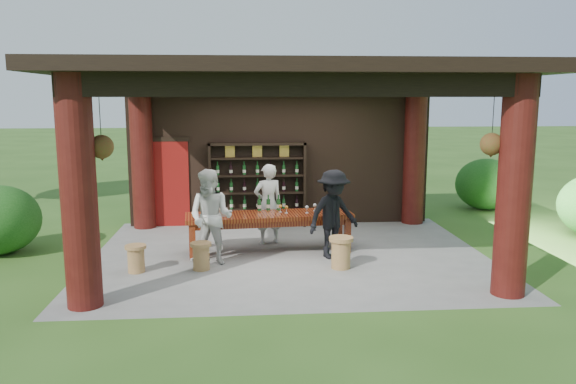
{
  "coord_description": "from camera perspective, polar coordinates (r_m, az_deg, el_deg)",
  "views": [
    {
      "loc": [
        -0.83,
        -10.31,
        2.98
      ],
      "look_at": [
        0.0,
        0.4,
        1.15
      ],
      "focal_mm": 35.0,
      "sensor_mm": 36.0,
      "label": 1
    }
  ],
  "objects": [
    {
      "name": "table_glasses",
      "position": [
        10.94,
        1.5,
        -1.69
      ],
      "size": [
        0.93,
        0.26,
        0.15
      ],
      "color": "silver",
      "rests_on": "tasting_table"
    },
    {
      "name": "table_bottles",
      "position": [
        11.13,
        -1.98,
        -1.08
      ],
      "size": [
        0.46,
        0.12,
        0.31
      ],
      "color": "#194C1E",
      "rests_on": "tasting_table"
    },
    {
      "name": "tasting_table",
      "position": [
        10.87,
        -1.91,
        -2.82
      ],
      "size": [
        3.26,
        1.12,
        0.75
      ],
      "rotation": [
        0.0,
        0.0,
        0.09
      ],
      "color": "#4F130B",
      "rests_on": "ground"
    },
    {
      "name": "guest_woman",
      "position": [
        10.12,
        -7.83,
        -2.54
      ],
      "size": [
        1.0,
        0.89,
        1.71
      ],
      "primitive_type": "imported",
      "rotation": [
        0.0,
        0.0,
        -0.34
      ],
      "color": "silver",
      "rests_on": "ground"
    },
    {
      "name": "host",
      "position": [
        11.45,
        -2.04,
        -1.21
      ],
      "size": [
        0.68,
        0.54,
        1.64
      ],
      "primitive_type": "imported",
      "rotation": [
        0.0,
        0.0,
        3.42
      ],
      "color": "beige",
      "rests_on": "ground"
    },
    {
      "name": "stool_far_left",
      "position": [
        10.02,
        -15.19,
        -6.47
      ],
      "size": [
        0.36,
        0.36,
        0.48
      ],
      "rotation": [
        0.0,
        0.0,
        -0.36
      ],
      "color": "olive",
      "rests_on": "ground"
    },
    {
      "name": "guest_man",
      "position": [
        10.44,
        4.63,
        -2.26
      ],
      "size": [
        1.23,
        1.04,
        1.66
      ],
      "primitive_type": "imported",
      "rotation": [
        0.0,
        0.0,
        0.49
      ],
      "color": "black",
      "rests_on": "ground"
    },
    {
      "name": "napkin_basket",
      "position": [
        10.69,
        -6.87,
        -2.06
      ],
      "size": [
        0.28,
        0.2,
        0.14
      ],
      "primitive_type": "cube",
      "rotation": [
        0.0,
        0.0,
        0.09
      ],
      "color": "#BF6672",
      "rests_on": "tasting_table"
    },
    {
      "name": "ground",
      "position": [
        10.77,
        0.16,
        -6.4
      ],
      "size": [
        90.0,
        90.0,
        0.0
      ],
      "primitive_type": "plane",
      "color": "#2D5119",
      "rests_on": "ground"
    },
    {
      "name": "shrubs",
      "position": [
        11.03,
        6.67,
        -3.04
      ],
      "size": [
        14.72,
        8.62,
        1.36
      ],
      "color": "#194C14",
      "rests_on": "ground"
    },
    {
      "name": "wine_shelf",
      "position": [
        12.92,
        -3.11,
        0.76
      ],
      "size": [
        2.22,
        0.34,
        1.95
      ],
      "color": "black",
      "rests_on": "ground"
    },
    {
      "name": "trees",
      "position": [
        12.67,
        14.84,
        11.1
      ],
      "size": [
        20.97,
        10.03,
        4.8
      ],
      "color": "#3F2819",
      "rests_on": "ground"
    },
    {
      "name": "stool_near_left",
      "position": [
        9.93,
        -8.81,
        -6.38
      ],
      "size": [
        0.37,
        0.37,
        0.48
      ],
      "rotation": [
        0.0,
        0.0,
        -0.43
      ],
      "color": "olive",
      "rests_on": "ground"
    },
    {
      "name": "pavilion",
      "position": [
        10.8,
        -0.08,
        5.16
      ],
      "size": [
        7.5,
        6.0,
        3.6
      ],
      "color": "slate",
      "rests_on": "ground"
    },
    {
      "name": "stool_near_right",
      "position": [
        9.93,
        5.4,
        -6.06
      ],
      "size": [
        0.43,
        0.43,
        0.56
      ],
      "rotation": [
        0.0,
        0.0,
        -0.01
      ],
      "color": "olive",
      "rests_on": "ground"
    }
  ]
}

